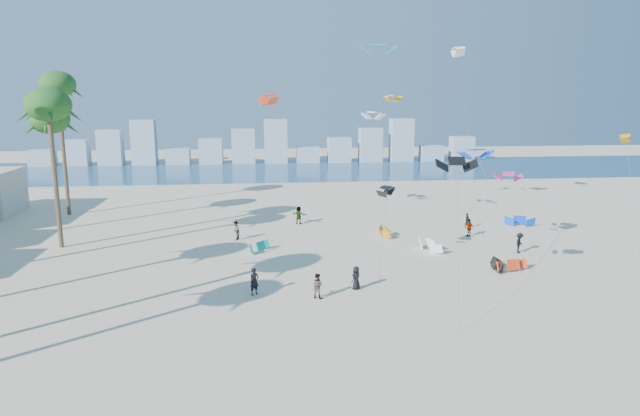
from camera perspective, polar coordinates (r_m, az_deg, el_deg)
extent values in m
plane|color=beige|center=(30.55, -2.51, -14.56)|extent=(220.00, 220.00, 0.00)
plane|color=navy|center=(100.29, -5.10, 3.87)|extent=(220.00, 220.00, 0.00)
imported|color=black|center=(38.64, -6.66, -7.39)|extent=(0.82, 0.75, 1.88)
imported|color=gray|center=(37.84, -0.30, -7.86)|extent=(1.04, 0.99, 1.70)
imported|color=black|center=(39.52, 3.67, -7.06)|extent=(0.94, 0.94, 1.65)
imported|color=gray|center=(55.50, 14.84, -1.93)|extent=(0.83, 1.05, 1.67)
imported|color=black|center=(51.00, 19.53, -3.36)|extent=(1.23, 1.29, 1.75)
imported|color=gray|center=(58.67, -2.16, -0.72)|extent=(1.74, 1.42, 1.86)
imported|color=black|center=(58.75, 14.67, -1.25)|extent=(0.66, 0.59, 1.52)
imported|color=gray|center=(52.88, -8.53, -2.26)|extent=(0.91, 1.03, 1.79)
cylinder|color=#595959|center=(42.47, 6.38, -2.60)|extent=(1.48, 4.76, 6.19)
cylinder|color=#595959|center=(54.28, 7.25, 3.39)|extent=(2.85, 4.30, 11.57)
cylinder|color=#595959|center=(44.54, 17.65, -0.51)|extent=(1.94, 5.76, 9.07)
cylinder|color=#595959|center=(54.89, -3.83, 4.40)|extent=(2.61, 4.52, 13.19)
cylinder|color=#595959|center=(61.63, 6.29, 5.12)|extent=(2.96, 3.00, 13.12)
cylinder|color=#595959|center=(50.42, 19.96, -0.78)|extent=(0.88, 5.22, 6.52)
cylinder|color=#595959|center=(54.21, 6.40, 6.82)|extent=(0.28, 5.62, 18.01)
cylinder|color=#595959|center=(56.01, 29.05, 1.31)|extent=(1.54, 5.95, 9.73)
cylinder|color=#595959|center=(34.61, 13.79, -3.51)|extent=(1.22, 5.09, 9.29)
cylinder|color=#595959|center=(61.63, 14.78, 7.09)|extent=(2.36, 2.49, 18.00)
cylinder|color=brown|center=(53.88, -25.23, 2.78)|extent=(0.40, 0.40, 12.45)
ellipsoid|color=#205B20|center=(53.40, -25.81, 9.39)|extent=(3.80, 3.80, 2.85)
cylinder|color=brown|center=(61.34, -25.26, 3.02)|extent=(0.40, 0.40, 10.95)
ellipsoid|color=#205B20|center=(60.87, -25.71, 8.12)|extent=(3.80, 3.80, 2.85)
cylinder|color=brown|center=(68.15, -24.51, 5.27)|extent=(0.40, 0.40, 14.31)
ellipsoid|color=#205B20|center=(67.86, -25.03, 11.27)|extent=(3.80, 3.80, 2.85)
cube|color=#9EADBF|center=(117.20, -26.27, 4.57)|extent=(4.40, 3.00, 3.00)
cube|color=#9EADBF|center=(115.12, -23.41, 5.16)|extent=(4.40, 3.00, 4.80)
cube|color=#9EADBF|center=(113.35, -20.44, 5.76)|extent=(4.40, 3.00, 6.60)
cube|color=#9EADBF|center=(111.90, -17.38, 6.36)|extent=(4.40, 3.00, 8.40)
cube|color=#9EADBF|center=(111.12, -14.15, 5.10)|extent=(4.40, 3.00, 3.00)
cube|color=#9EADBF|center=(110.32, -10.97, 5.66)|extent=(4.40, 3.00, 4.80)
cube|color=#9EADBF|center=(109.88, -7.75, 6.22)|extent=(4.40, 3.00, 6.60)
cube|color=#9EADBF|center=(109.80, -4.50, 6.76)|extent=(4.40, 3.00, 8.40)
cube|color=#9EADBF|center=(110.40, -1.25, 5.41)|extent=(4.40, 3.00, 3.00)
cube|color=#9EADBF|center=(111.00, 1.96, 5.90)|extent=(4.40, 3.00, 4.80)
cube|color=#9EADBF|center=(111.94, 5.13, 6.38)|extent=(4.40, 3.00, 6.60)
cube|color=#9EADBF|center=(113.22, 8.24, 6.82)|extent=(4.40, 3.00, 8.40)
cube|color=#9EADBF|center=(115.15, 11.20, 5.45)|extent=(4.40, 3.00, 3.00)
cube|color=#9EADBF|center=(117.04, 14.14, 5.86)|extent=(4.40, 3.00, 4.80)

